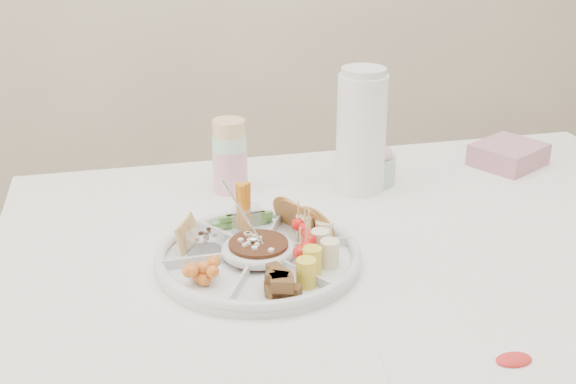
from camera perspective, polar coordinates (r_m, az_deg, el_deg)
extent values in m
cylinder|color=white|center=(1.36, -2.34, -4.86)|extent=(0.40, 0.40, 0.04)
cylinder|color=#331A0B|center=(1.35, -2.34, -4.58)|extent=(0.12, 0.12, 0.04)
cylinder|color=white|center=(1.65, -4.66, 3.70)|extent=(0.09, 0.09, 0.22)
cylinder|color=white|center=(1.65, 5.82, 4.95)|extent=(0.14, 0.14, 0.29)
cylinder|color=#ACCDBF|center=(1.73, 6.41, 2.33)|extent=(0.16, 0.16, 0.10)
cube|color=#BB7E8F|center=(1.91, 17.02, 2.85)|extent=(0.21, 0.20, 0.05)
cube|color=silver|center=(1.14, 16.03, -13.06)|extent=(0.34, 0.16, 0.01)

